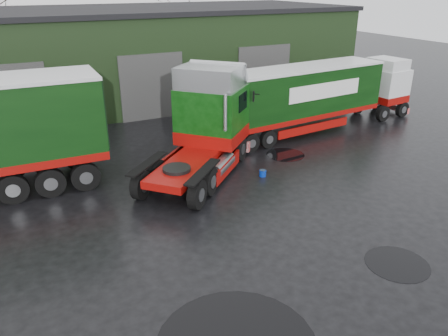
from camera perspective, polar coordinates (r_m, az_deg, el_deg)
The scene contains 8 objects.
ground at distance 15.45m, azimuth 0.20°, elevation -7.96°, with size 100.00×100.00×0.00m, color black.
warehouse at distance 33.13m, azimuth -12.80°, elevation 14.31°, with size 32.40×12.40×6.30m.
hero_tractor at distance 18.53m, azimuth -3.94°, elevation 5.30°, with size 3.15×7.43×4.62m, color #0C3F0D, non-canonical shape.
lorry_right at distance 24.57m, azimuth 9.14°, elevation 8.55°, with size 2.49×14.36×3.77m, color silver, non-canonical shape.
wash_bucket at distance 19.46m, azimuth 5.07°, elevation -0.67°, with size 0.31×0.31×0.29m, color #07279D.
tree_back_b at distance 44.94m, azimuth -5.94°, elevation 17.73°, with size 4.40×4.40×7.50m, color black, non-canonical shape.
puddle_1 at distance 22.04m, azimuth 8.02°, elevation 1.74°, with size 1.91×1.91×0.01m, color black.
puddle_3 at distance 14.73m, azimuth 21.67°, elevation -11.54°, with size 1.94×1.94×0.01m, color black.
Camera 1 is at (-5.96, -11.79, 8.02)m, focal length 35.00 mm.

